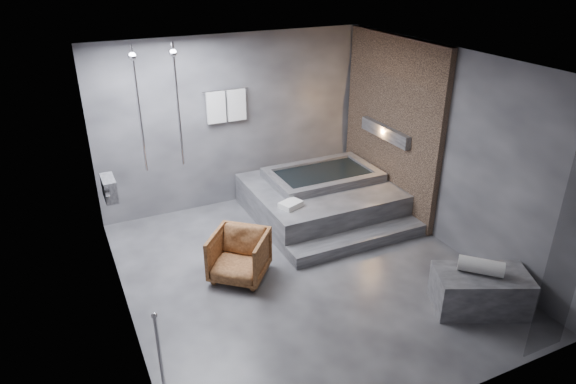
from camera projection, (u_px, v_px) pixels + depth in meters
room at (323, 142)px, 6.52m from camera, size 5.00×5.04×2.82m
tub_deck at (320, 199)px, 8.39m from camera, size 2.20×2.00×0.50m
tub_step at (358, 241)px, 7.50m from camera, size 2.20×0.36×0.18m
concrete_bench at (480, 291)px, 6.14m from camera, size 1.24×1.00×0.49m
driftwood_chair at (239, 256)px, 6.70m from camera, size 0.99×0.99×0.65m
rolled_towel at (481, 266)px, 6.01m from camera, size 0.49×0.50×0.19m
deck_towel at (291, 204)px, 7.55m from camera, size 0.38×0.33×0.08m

